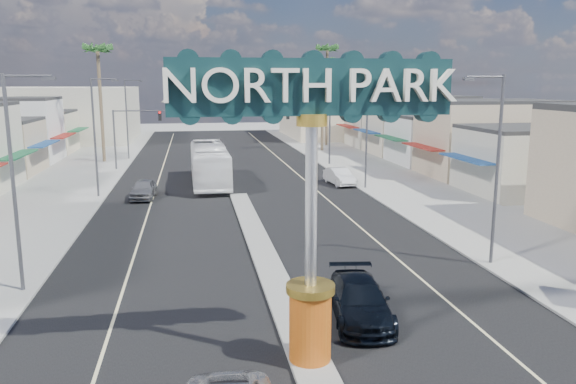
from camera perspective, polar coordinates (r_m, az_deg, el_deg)
name	(u,v)px	position (r m, az deg, el deg)	size (l,w,h in m)	color
ground	(237,193)	(44.83, -5.19, -0.11)	(160.00, 160.00, 0.00)	gray
road	(237,193)	(44.83, -5.19, -0.11)	(20.00, 120.00, 0.01)	black
median_island	(262,250)	(29.34, -2.64, -5.93)	(1.30, 30.00, 0.16)	gray
sidewalk_left	(52,198)	(45.92, -22.88, -0.60)	(8.00, 120.00, 0.12)	gray
sidewalk_right	(404,187)	(47.96, 11.72, 0.51)	(8.00, 120.00, 0.12)	gray
storefront_row_right	(449,136)	(63.37, 16.01, 5.51)	(12.00, 42.00, 6.00)	#B7B29E
backdrop_far_left	(65,114)	(90.89, -21.71, 7.34)	(20.00, 20.00, 8.00)	#B7B29E
backdrop_far_right	(350,112)	(92.53, 6.28, 8.10)	(20.00, 20.00, 8.00)	beige
gateway_sign	(312,177)	(16.42, 2.40, 1.54)	(8.20, 1.50, 9.15)	#DE5311
traffic_signal_left	(133,127)	(58.30, -15.49, 6.35)	(5.09, 0.45, 6.00)	#47474C
traffic_signal_right	(313,125)	(59.37, 2.56, 6.82)	(5.09, 0.45, 6.00)	#47474C
streetlight_l_near	(17,173)	(25.12, -25.86, 1.76)	(2.03, 0.22, 9.00)	#47474C
streetlight_l_mid	(97,131)	(44.55, -18.87, 5.86)	(2.03, 0.22, 9.00)	#47474C
streetlight_l_far	(128,115)	(66.32, -15.94, 7.54)	(2.03, 0.22, 9.00)	#47474C
streetlight_r_near	(495,161)	(27.81, 20.25, 2.99)	(2.03, 0.22, 9.00)	#47474C
streetlight_r_mid	(365,128)	(46.13, 7.81, 6.50)	(2.03, 0.22, 9.00)	#47474C
streetlight_r_far	(309,113)	(67.39, 2.15, 8.00)	(2.03, 0.22, 9.00)	#47474C
palm_left_far	(98,55)	(64.63, -18.76, 13.01)	(2.60, 2.60, 13.10)	brown
palm_right_mid	(323,67)	(71.78, 3.57, 12.59)	(2.60, 2.60, 12.10)	brown
palm_right_far	(327,54)	(78.15, 4.01, 13.76)	(2.60, 2.60, 14.10)	brown
suv_right	(360,300)	(21.29, 7.29, -10.85)	(2.04, 5.02, 1.46)	black
car_parked_left	(144,189)	(43.85, -14.47, 0.29)	(1.71, 4.26, 1.45)	slate
car_parked_right	(339,176)	(48.44, 5.25, 1.59)	(1.52, 4.35, 1.43)	silver
city_bus	(209,164)	(48.84, -7.99, 2.83)	(2.94, 12.57, 3.50)	white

